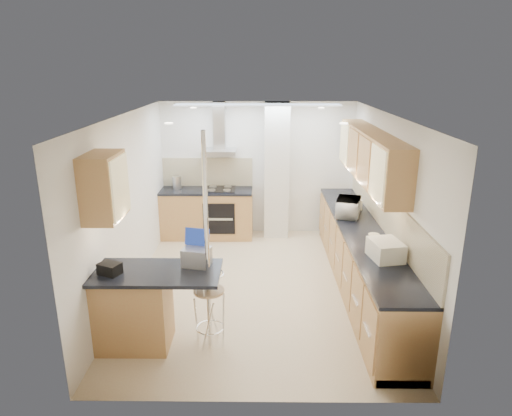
{
  "coord_description": "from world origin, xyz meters",
  "views": [
    {
      "loc": [
        0.05,
        -6.06,
        3.12
      ],
      "look_at": [
        -0.01,
        0.2,
        1.16
      ],
      "focal_mm": 32.0,
      "sensor_mm": 36.0,
      "label": 1
    }
  ],
  "objects_px": {
    "bar_stool_near": "(140,313)",
    "microwave": "(348,207)",
    "laptop": "(197,257)",
    "bread_bin": "(386,250)",
    "bar_stool_end": "(210,308)"
  },
  "relations": [
    {
      "from": "bar_stool_near",
      "to": "microwave",
      "type": "bearing_deg",
      "value": 58.62
    },
    {
      "from": "microwave",
      "to": "laptop",
      "type": "relative_size",
      "value": 1.64
    },
    {
      "from": "bar_stool_near",
      "to": "bread_bin",
      "type": "relative_size",
      "value": 2.17
    },
    {
      "from": "bar_stool_near",
      "to": "laptop",
      "type": "bearing_deg",
      "value": 41.72
    },
    {
      "from": "microwave",
      "to": "bar_stool_end",
      "type": "height_order",
      "value": "microwave"
    },
    {
      "from": "microwave",
      "to": "laptop",
      "type": "bearing_deg",
      "value": 147.81
    },
    {
      "from": "bar_stool_end",
      "to": "bread_bin",
      "type": "distance_m",
      "value": 2.18
    },
    {
      "from": "laptop",
      "to": "bread_bin",
      "type": "distance_m",
      "value": 2.23
    },
    {
      "from": "microwave",
      "to": "bread_bin",
      "type": "xyz_separation_m",
      "value": [
        0.15,
        -1.61,
        -0.03
      ]
    },
    {
      "from": "microwave",
      "to": "bar_stool_near",
      "type": "distance_m",
      "value": 3.47
    },
    {
      "from": "bar_stool_near",
      "to": "bar_stool_end",
      "type": "xyz_separation_m",
      "value": [
        0.77,
        0.12,
        -0.0
      ]
    },
    {
      "from": "bread_bin",
      "to": "bar_stool_near",
      "type": "bearing_deg",
      "value": 179.58
    },
    {
      "from": "bar_stool_near",
      "to": "bread_bin",
      "type": "height_order",
      "value": "bread_bin"
    },
    {
      "from": "microwave",
      "to": "bread_bin",
      "type": "bearing_deg",
      "value": -158.94
    },
    {
      "from": "bar_stool_end",
      "to": "microwave",
      "type": "bearing_deg",
      "value": 3.53
    }
  ]
}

